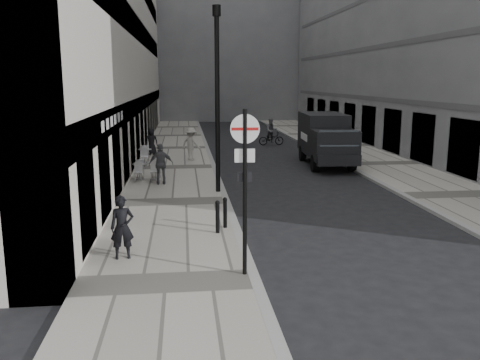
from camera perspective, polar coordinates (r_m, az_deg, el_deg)
The scene contains 18 objects.
ground at distance 9.27m, azimuth 4.16°, elevation -17.90°, with size 120.00×120.00×0.00m, color black.
sidewalk at distance 26.35m, azimuth -7.30°, elevation 1.35°, with size 4.00×60.00×0.12m, color #A9A499.
far_sidewalk at distance 28.37m, azimuth 15.51°, elevation 1.73°, with size 4.00×60.00×0.12m, color #A9A499.
building_left at distance 33.08m, azimuth -14.87°, elevation 18.61°, with size 4.00×45.00×18.00m, color beige.
building_far at distance 64.37m, azimuth -3.81°, elevation 16.92°, with size 24.00×16.00×22.00m, color slate.
walking_man at distance 12.96m, azimuth -13.09°, elevation -5.20°, with size 0.58×0.38×1.59m, color black.
sign_post at distance 11.22m, azimuth 0.55°, elevation 1.06°, with size 0.65×0.10×3.77m.
lamppost at distance 19.90m, azimuth -2.57°, elevation 9.96°, with size 0.32×0.32×7.14m.
bollard_near at distance 14.80m, azimuth -2.54°, elevation -4.26°, with size 0.12×0.12×0.90m, color black.
bollard_far at distance 15.32m, azimuth -1.68°, elevation -3.78°, with size 0.12×0.12×0.87m, color black.
panel_van at distance 27.55m, azimuth 9.59°, elevation 4.81°, with size 2.51×5.92×2.73m.
cyclist at distance 35.85m, azimuth 3.53°, elevation 5.11°, with size 1.79×0.71×1.90m.
pedestrian_a at distance 21.87m, azimuth -8.85°, elevation 1.79°, with size 1.02×0.43×1.75m, color #4D4E52.
pedestrian_b at distance 28.32m, azimuth -5.52°, elevation 4.05°, with size 1.17×0.67×1.81m, color #AFA9A1.
pedestrian_c at distance 30.79m, azimuth -9.93°, elevation 4.28°, with size 0.77×0.50×1.58m, color black.
cafe_table_near at distance 23.21m, azimuth -11.24°, elevation 1.10°, with size 0.64×1.44×0.82m.
cafe_table_mid at distance 23.02m, azimuth -9.44°, elevation 1.22°, with size 0.73×1.64×0.93m.
cafe_table_far at distance 27.47m, azimuth -10.64°, elevation 2.77°, with size 0.72×1.63×0.93m.
Camera 1 is at (-1.53, -7.96, 4.50)m, focal length 38.00 mm.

